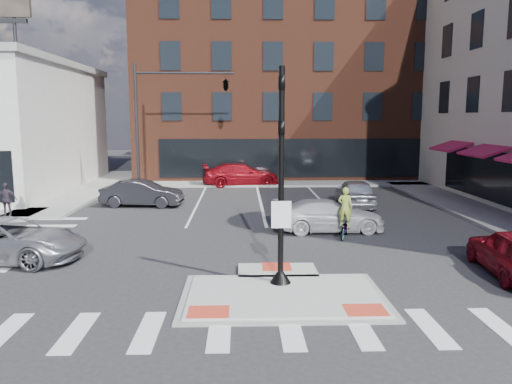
{
  "coord_description": "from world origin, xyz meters",
  "views": [
    {
      "loc": [
        -1.11,
        -13.14,
        4.75
      ],
      "look_at": [
        -0.55,
        5.14,
        2.0
      ],
      "focal_mm": 35.0,
      "sensor_mm": 36.0,
      "label": 1
    }
  ],
  "objects_px": {
    "silver_suv": "(7,240)",
    "bg_car_dark": "(142,193)",
    "cyclist": "(345,221)",
    "bg_car_silver": "(355,193)",
    "bg_car_red": "(241,175)",
    "pedestrian_b": "(6,200)",
    "white_pickup": "(329,216)"
  },
  "relations": [
    {
      "from": "white_pickup",
      "to": "bg_car_dark",
      "type": "height_order",
      "value": "bg_car_dark"
    },
    {
      "from": "bg_car_silver",
      "to": "bg_car_red",
      "type": "distance_m",
      "value": 10.46
    },
    {
      "from": "silver_suv",
      "to": "pedestrian_b",
      "type": "distance_m",
      "value": 7.45
    },
    {
      "from": "white_pickup",
      "to": "bg_car_silver",
      "type": "height_order",
      "value": "bg_car_silver"
    },
    {
      "from": "silver_suv",
      "to": "bg_car_dark",
      "type": "bearing_deg",
      "value": -5.24
    },
    {
      "from": "white_pickup",
      "to": "pedestrian_b",
      "type": "relative_size",
      "value": 2.85
    },
    {
      "from": "pedestrian_b",
      "to": "bg_car_red",
      "type": "bearing_deg",
      "value": 41.73
    },
    {
      "from": "silver_suv",
      "to": "bg_car_silver",
      "type": "relative_size",
      "value": 1.16
    },
    {
      "from": "bg_car_silver",
      "to": "bg_car_red",
      "type": "xyz_separation_m",
      "value": [
        -6.09,
        8.5,
        0.02
      ]
    },
    {
      "from": "silver_suv",
      "to": "bg_car_dark",
      "type": "relative_size",
      "value": 1.2
    },
    {
      "from": "bg_car_silver",
      "to": "bg_car_red",
      "type": "height_order",
      "value": "bg_car_red"
    },
    {
      "from": "silver_suv",
      "to": "white_pickup",
      "type": "height_order",
      "value": "silver_suv"
    },
    {
      "from": "silver_suv",
      "to": "cyclist",
      "type": "bearing_deg",
      "value": -68.16
    },
    {
      "from": "cyclist",
      "to": "bg_car_red",
      "type": "bearing_deg",
      "value": -53.63
    },
    {
      "from": "bg_car_dark",
      "to": "bg_car_red",
      "type": "height_order",
      "value": "bg_car_red"
    },
    {
      "from": "silver_suv",
      "to": "pedestrian_b",
      "type": "bearing_deg",
      "value": 33.15
    },
    {
      "from": "bg_car_dark",
      "to": "bg_car_silver",
      "type": "height_order",
      "value": "bg_car_silver"
    },
    {
      "from": "silver_suv",
      "to": "cyclist",
      "type": "height_order",
      "value": "cyclist"
    },
    {
      "from": "bg_car_dark",
      "to": "bg_car_red",
      "type": "xyz_separation_m",
      "value": [
        5.31,
        8.06,
        0.06
      ]
    },
    {
      "from": "bg_car_red",
      "to": "cyclist",
      "type": "relative_size",
      "value": 2.61
    },
    {
      "from": "white_pickup",
      "to": "cyclist",
      "type": "xyz_separation_m",
      "value": [
        0.42,
        -1.18,
        0.02
      ]
    },
    {
      "from": "silver_suv",
      "to": "pedestrian_b",
      "type": "xyz_separation_m",
      "value": [
        -3.11,
        6.77,
        0.24
      ]
    },
    {
      "from": "cyclist",
      "to": "pedestrian_b",
      "type": "height_order",
      "value": "cyclist"
    },
    {
      "from": "silver_suv",
      "to": "bg_car_red",
      "type": "distance_m",
      "value": 19.86
    },
    {
      "from": "silver_suv",
      "to": "bg_car_dark",
      "type": "height_order",
      "value": "silver_suv"
    },
    {
      "from": "bg_car_red",
      "to": "white_pickup",
      "type": "bearing_deg",
      "value": -172.49
    },
    {
      "from": "silver_suv",
      "to": "bg_car_silver",
      "type": "xyz_separation_m",
      "value": [
        13.89,
        9.77,
        0.04
      ]
    },
    {
      "from": "pedestrian_b",
      "to": "bg_car_silver",
      "type": "bearing_deg",
      "value": 5.22
    },
    {
      "from": "white_pickup",
      "to": "cyclist",
      "type": "height_order",
      "value": "cyclist"
    },
    {
      "from": "cyclist",
      "to": "pedestrian_b",
      "type": "bearing_deg",
      "value": 6.83
    },
    {
      "from": "white_pickup",
      "to": "bg_car_dark",
      "type": "xyz_separation_m",
      "value": [
        -8.98,
        6.2,
        0.04
      ]
    },
    {
      "from": "silver_suv",
      "to": "white_pickup",
      "type": "xyz_separation_m",
      "value": [
        11.46,
        4.01,
        -0.05
      ]
    }
  ]
}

